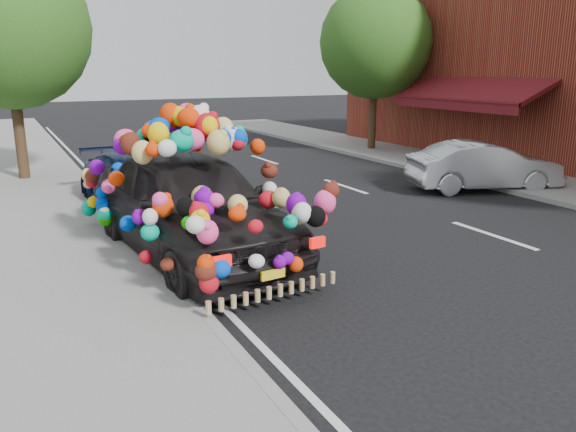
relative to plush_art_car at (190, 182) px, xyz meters
name	(u,v)px	position (x,y,z in m)	size (l,w,h in m)	color
ground	(325,266)	(1.69, -1.44, -1.23)	(100.00, 100.00, 0.00)	black
sidewalk	(24,316)	(-2.61, -1.44, -1.17)	(4.00, 60.00, 0.12)	gray
kerb	(179,288)	(-0.66, -1.44, -1.16)	(0.15, 60.00, 0.13)	gray
footpath_far	(531,182)	(9.89, 1.56, -1.17)	(3.00, 40.00, 0.12)	gray
lane_markings	(492,235)	(5.29, -1.44, -1.22)	(6.00, 50.00, 0.01)	silver
tree_near_sidewalk	(7,27)	(-2.11, 8.06, 2.79)	(4.20, 4.20, 6.13)	#332114
tree_far_b	(375,42)	(9.69, 8.56, 2.66)	(4.00, 4.00, 5.90)	#332114
plush_art_car	(190,182)	(0.00, 0.00, 0.00)	(2.88, 5.46, 2.37)	black
navy_sedan	(135,183)	(-0.11, 3.58, -0.63)	(1.68, 4.13, 1.20)	black
silver_hatchback	(484,166)	(8.15, 1.60, -0.61)	(1.30, 3.74, 1.23)	#B1B3B8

